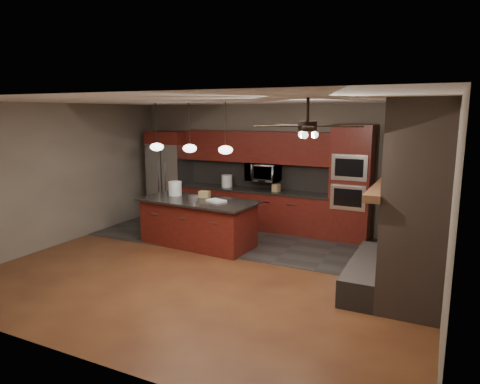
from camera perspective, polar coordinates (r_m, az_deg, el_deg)
The scene contains 22 objects.
ground at distance 7.41m, azimuth -3.36°, elevation -10.14°, with size 7.00×7.00×0.00m, color brown.
ceiling at distance 6.93m, azimuth -3.62°, elevation 12.06°, with size 7.00×6.00×0.02m, color white.
back_wall at distance 9.73m, azimuth 5.19°, elevation 3.34°, with size 7.00×0.02×2.80m, color gray.
right_wall at distance 6.16m, azimuth 26.24°, elevation -1.94°, with size 0.02×6.00×2.80m, color gray.
left_wall at distance 9.25m, azimuth -22.78°, elevation 2.18°, with size 0.02×6.00×2.80m, color gray.
slate_tile_patch at distance 8.93m, azimuth 2.30°, elevation -6.44°, with size 7.00×2.40×0.01m, color #302E2C.
fireplace_column at distance 6.58m, azimuth 22.15°, elevation -1.80°, with size 1.30×2.10×2.80m.
back_cabinetry at distance 9.75m, azimuth 2.00°, elevation 0.39°, with size 3.59×0.64×2.20m.
oven_tower at distance 9.01m, azimuth 14.64°, elevation 1.12°, with size 0.80×0.63×2.38m.
microwave at distance 9.62m, azimuth 3.12°, elevation 2.68°, with size 0.73×0.41×0.50m, color silver.
refrigerator at distance 10.71m, azimuth -9.31°, elevation 2.19°, with size 0.93×0.75×2.17m.
kitchen_island at distance 8.57m, azimuth -5.63°, elevation -4.04°, with size 2.43×1.24×0.92m.
white_bucket at distance 8.95m, azimuth -8.65°, elevation 0.46°, with size 0.27×0.27×0.29m, color white.
paint_can at distance 8.32m, azimuth -6.23°, elevation -0.83°, with size 0.19×0.19×0.12m, color #B4B4B9.
paint_tray at distance 8.27m, azimuth -3.19°, elevation -1.17°, with size 0.35×0.24×0.03m, color white.
cardboard_box at distance 8.66m, azimuth -4.76°, elevation -0.32°, with size 0.21×0.15×0.13m, color tan.
counter_bucket at distance 9.99m, azimuth -1.75°, elevation 1.48°, with size 0.25×0.25×0.28m, color white.
counter_box at distance 9.44m, azimuth 4.83°, elevation 0.59°, with size 0.16×0.12×0.17m, color tan.
pendant_left at distance 8.45m, azimuth -11.04°, elevation 5.94°, with size 0.26×0.26×0.92m.
pendant_center at distance 8.02m, azimuth -6.71°, elevation 5.83°, with size 0.26×0.26×0.92m.
pendant_right at distance 7.64m, azimuth -1.94°, elevation 5.67°, with size 0.26×0.26×0.92m.
ceiling_fan at distance 5.48m, azimuth 8.97°, elevation 8.77°, with size 1.27×1.33×0.41m.
Camera 1 is at (3.40, -6.04, 2.62)m, focal length 32.00 mm.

